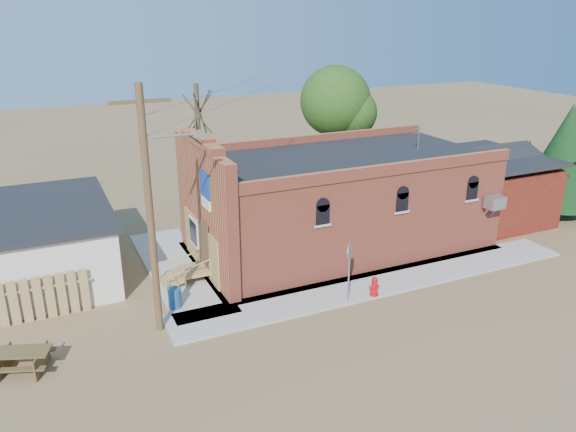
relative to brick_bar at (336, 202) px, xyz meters
name	(u,v)px	position (x,y,z in m)	size (l,w,h in m)	color
ground	(365,299)	(-1.64, -5.49, -2.34)	(120.00, 120.00, 0.00)	brown
sidewalk_south	(383,282)	(-0.14, -4.59, -2.30)	(19.00, 2.20, 0.08)	#9E9991
sidewalk_west	(178,269)	(-7.94, 0.51, -2.30)	(2.60, 10.00, 0.08)	#9E9991
brick_bar	(336,202)	(0.00, 0.00, 0.00)	(16.40, 7.97, 6.30)	#C4553B
red_shed	(489,180)	(9.86, 0.01, -0.07)	(5.40, 6.40, 4.30)	#56130E
wood_fence	(20,302)	(-14.44, -1.69, -1.44)	(5.20, 0.10, 1.80)	olive
utility_pole	(151,208)	(-9.79, -4.29, 2.43)	(3.12, 0.26, 9.00)	#533921
tree_bare_near	(198,112)	(-4.64, 7.51, 3.62)	(2.80, 2.80, 7.65)	#4A3C2A
tree_leafy	(335,101)	(4.36, 8.01, 3.59)	(4.40, 4.40, 8.15)	#4A3C2A
evergreen_tree	(566,153)	(13.86, -1.49, 1.37)	(3.60, 3.60, 6.50)	#4A3C2A
fire_hydrant	(374,286)	(-1.22, -5.50, -1.85)	(0.48, 0.46, 0.83)	#B60A0F
stop_sign	(350,256)	(-2.47, -5.49, -0.27)	(0.55, 0.53, 2.59)	#96969B
trash_barrel	(175,298)	(-8.94, -3.02, -1.85)	(0.53, 0.53, 0.81)	navy
picnic_table	(22,358)	(-14.48, -4.99, -1.85)	(2.16, 1.89, 0.75)	brown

